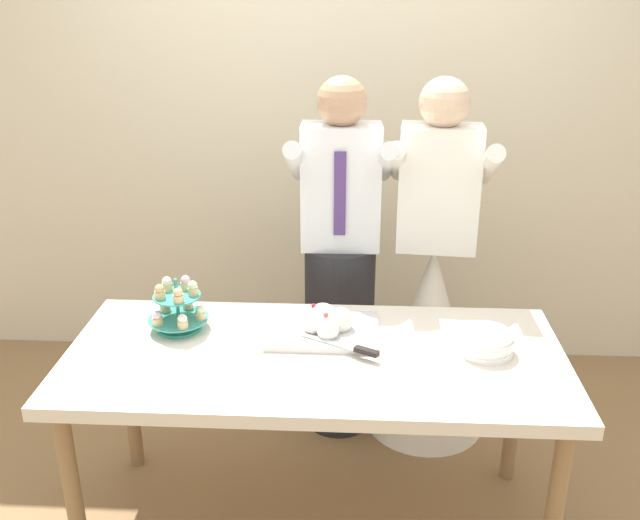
{
  "coord_description": "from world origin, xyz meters",
  "views": [
    {
      "loc": [
        0.14,
        -2.19,
        2.03
      ],
      "look_at": [
        0.01,
        0.15,
        1.07
      ],
      "focal_mm": 39.13,
      "sensor_mm": 36.0,
      "label": 1
    }
  ],
  "objects_px": {
    "main_cake_tray": "(325,325)",
    "plate_stack": "(485,342)",
    "dessert_table": "(315,370)",
    "person_bride": "(430,315)",
    "cupcake_stand": "(178,308)",
    "person_groom": "(340,281)"
  },
  "relations": [
    {
      "from": "main_cake_tray",
      "to": "plate_stack",
      "type": "bearing_deg",
      "value": -9.9
    },
    {
      "from": "main_cake_tray",
      "to": "dessert_table",
      "type": "bearing_deg",
      "value": -101.34
    },
    {
      "from": "person_bride",
      "to": "cupcake_stand",
      "type": "bearing_deg",
      "value": -151.77
    },
    {
      "from": "dessert_table",
      "to": "person_groom",
      "type": "distance_m",
      "value": 0.71
    },
    {
      "from": "person_bride",
      "to": "main_cake_tray",
      "type": "bearing_deg",
      "value": -129.44
    },
    {
      "from": "dessert_table",
      "to": "plate_stack",
      "type": "bearing_deg",
      "value": 3.71
    },
    {
      "from": "cupcake_stand",
      "to": "person_groom",
      "type": "xyz_separation_m",
      "value": [
        0.6,
        0.55,
        -0.12
      ]
    },
    {
      "from": "dessert_table",
      "to": "person_bride",
      "type": "distance_m",
      "value": 0.87
    },
    {
      "from": "cupcake_stand",
      "to": "person_groom",
      "type": "bearing_deg",
      "value": 42.32
    },
    {
      "from": "main_cake_tray",
      "to": "person_bride",
      "type": "relative_size",
      "value": 0.25
    },
    {
      "from": "main_cake_tray",
      "to": "person_bride",
      "type": "xyz_separation_m",
      "value": [
        0.46,
        0.56,
        -0.23
      ]
    },
    {
      "from": "person_groom",
      "to": "plate_stack",
      "type": "bearing_deg",
      "value": -50.85
    },
    {
      "from": "cupcake_stand",
      "to": "plate_stack",
      "type": "distance_m",
      "value": 1.15
    },
    {
      "from": "plate_stack",
      "to": "person_bride",
      "type": "relative_size",
      "value": 0.12
    },
    {
      "from": "cupcake_stand",
      "to": "person_bride",
      "type": "height_order",
      "value": "person_bride"
    },
    {
      "from": "cupcake_stand",
      "to": "person_bride",
      "type": "distance_m",
      "value": 1.19
    },
    {
      "from": "main_cake_tray",
      "to": "person_bride",
      "type": "distance_m",
      "value": 0.76
    },
    {
      "from": "cupcake_stand",
      "to": "person_groom",
      "type": "distance_m",
      "value": 0.82
    },
    {
      "from": "plate_stack",
      "to": "main_cake_tray",
      "type": "bearing_deg",
      "value": 170.1
    },
    {
      "from": "cupcake_stand",
      "to": "person_groom",
      "type": "height_order",
      "value": "person_groom"
    },
    {
      "from": "dessert_table",
      "to": "cupcake_stand",
      "type": "xyz_separation_m",
      "value": [
        -0.53,
        0.16,
        0.16
      ]
    },
    {
      "from": "main_cake_tray",
      "to": "person_groom",
      "type": "bearing_deg",
      "value": 85.62
    }
  ]
}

